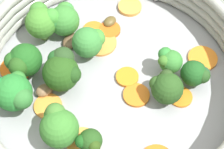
# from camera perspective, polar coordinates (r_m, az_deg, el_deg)

# --- Properties ---
(ground_plane) EXTENTS (4.00, 4.00, 0.00)m
(ground_plane) POSITION_cam_1_polar(r_m,az_deg,el_deg) (0.52, 0.00, -1.84)
(ground_plane) COLOR slate
(skillet) EXTENTS (0.34, 0.34, 0.02)m
(skillet) POSITION_cam_1_polar(r_m,az_deg,el_deg) (0.51, 0.00, -1.40)
(skillet) COLOR #939699
(skillet) RESTS_ON ground_plane
(skillet_rim_wall) EXTENTS (0.35, 0.35, 0.06)m
(skillet_rim_wall) POSITION_cam_1_polar(r_m,az_deg,el_deg) (0.48, 0.00, 0.92)
(skillet_rim_wall) COLOR #999B92
(skillet_rim_wall) RESTS_ON skillet
(carrot_slice_0) EXTENTS (0.04, 0.04, 0.01)m
(carrot_slice_0) POSITION_cam_1_polar(r_m,az_deg,el_deg) (0.59, 2.73, 10.25)
(carrot_slice_0) COLOR #F39A3E
(carrot_slice_0) RESTS_ON skillet
(carrot_slice_1) EXTENTS (0.06, 0.06, 0.00)m
(carrot_slice_1) POSITION_cam_1_polar(r_m,az_deg,el_deg) (0.53, -14.37, 0.92)
(carrot_slice_1) COLOR orange
(carrot_slice_1) RESTS_ON skillet
(carrot_slice_2) EXTENTS (0.04, 0.04, 0.00)m
(carrot_slice_2) POSITION_cam_1_polar(r_m,az_deg,el_deg) (0.50, 10.42, -3.38)
(carrot_slice_2) COLOR orange
(carrot_slice_2) RESTS_ON skillet
(carrot_slice_3) EXTENTS (0.03, 0.03, 0.00)m
(carrot_slice_3) POSITION_cam_1_polar(r_m,az_deg,el_deg) (0.56, -2.82, 6.77)
(carrot_slice_3) COLOR orange
(carrot_slice_3) RESTS_ON skillet
(carrot_slice_4) EXTENTS (0.05, 0.05, 0.01)m
(carrot_slice_4) POSITION_cam_1_polar(r_m,az_deg,el_deg) (0.46, -5.13, -10.04)
(carrot_slice_4) COLOR #EF983E
(carrot_slice_4) RESTS_ON skillet
(carrot_slice_5) EXTENTS (0.05, 0.05, 0.00)m
(carrot_slice_5) POSITION_cam_1_polar(r_m,az_deg,el_deg) (0.49, 3.72, -3.16)
(carrot_slice_5) COLOR orange
(carrot_slice_5) RESTS_ON skillet
(carrot_slice_6) EXTENTS (0.03, 0.03, 0.00)m
(carrot_slice_6) POSITION_cam_1_polar(r_m,az_deg,el_deg) (0.55, -0.34, 6.84)
(carrot_slice_6) COLOR #E05D18
(carrot_slice_6) RESTS_ON skillet
(carrot_slice_7) EXTENTS (0.06, 0.06, 0.00)m
(carrot_slice_7) POSITION_cam_1_polar(r_m,az_deg,el_deg) (0.54, -1.78, 4.86)
(carrot_slice_7) COLOR orange
(carrot_slice_7) RESTS_ON skillet
(carrot_slice_8) EXTENTS (0.04, 0.04, 0.00)m
(carrot_slice_8) POSITION_cam_1_polar(r_m,az_deg,el_deg) (0.49, -9.71, -4.75)
(carrot_slice_8) COLOR orange
(carrot_slice_8) RESTS_ON skillet
(carrot_slice_9) EXTENTS (0.05, 0.05, 0.00)m
(carrot_slice_9) POSITION_cam_1_polar(r_m,az_deg,el_deg) (0.54, 13.65, 2.43)
(carrot_slice_9) COLOR orange
(carrot_slice_9) RESTS_ON skillet
(carrot_slice_10) EXTENTS (0.03, 0.03, 0.01)m
(carrot_slice_10) POSITION_cam_1_polar(r_m,az_deg,el_deg) (0.51, 2.33, -0.40)
(carrot_slice_10) COLOR orange
(carrot_slice_10) RESTS_ON skillet
(broccoli_floret_0) EXTENTS (0.05, 0.05, 0.05)m
(broccoli_floret_0) POSITION_cam_1_polar(r_m,az_deg,el_deg) (0.53, -10.61, 8.07)
(broccoli_floret_0) COLOR olive
(broccoli_floret_0) RESTS_ON skillet
(broccoli_floret_1) EXTENTS (0.04, 0.03, 0.04)m
(broccoli_floret_1) POSITION_cam_1_polar(r_m,az_deg,el_deg) (0.50, 12.64, 0.11)
(broccoli_floret_1) COLOR #719559
(broccoli_floret_1) RESTS_ON skillet
(broccoli_floret_2) EXTENTS (0.04, 0.04, 0.05)m
(broccoli_floret_2) POSITION_cam_1_polar(r_m,az_deg,el_deg) (0.47, 8.21, -2.12)
(broccoli_floret_2) COLOR #7D945C
(broccoli_floret_2) RESTS_ON skillet
(broccoli_floret_3) EXTENTS (0.05, 0.05, 0.05)m
(broccoli_floret_3) POSITION_cam_1_polar(r_m,az_deg,el_deg) (0.44, -8.17, -7.71)
(broccoli_floret_3) COLOR #6EA35F
(broccoli_floret_3) RESTS_ON skillet
(broccoli_floret_4) EXTENTS (0.05, 0.05, 0.05)m
(broccoli_floret_4) POSITION_cam_1_polar(r_m,az_deg,el_deg) (0.50, -13.38, 1.99)
(broccoli_floret_4) COLOR #86A86F
(broccoli_floret_4) RESTS_ON skillet
(broccoli_floret_5) EXTENTS (0.05, 0.05, 0.05)m
(broccoli_floret_5) POSITION_cam_1_polar(r_m,az_deg,el_deg) (0.48, -7.67, 0.75)
(broccoli_floret_5) COLOR #6F984D
(broccoli_floret_5) RESTS_ON skillet
(broccoli_floret_6) EXTENTS (0.06, 0.05, 0.06)m
(broccoli_floret_6) POSITION_cam_1_polar(r_m,az_deg,el_deg) (0.47, -14.74, -2.63)
(broccoli_floret_6) COLOR #83A56D
(broccoli_floret_6) RESTS_ON skillet
(broccoli_floret_7) EXTENTS (0.03, 0.03, 0.04)m
(broccoli_floret_7) POSITION_cam_1_polar(r_m,az_deg,el_deg) (0.44, -3.49, -10.20)
(broccoli_floret_7) COLOR #6FA553
(broccoli_floret_7) RESTS_ON skillet
(broccoli_floret_8) EXTENTS (0.04, 0.05, 0.05)m
(broccoli_floret_8) POSITION_cam_1_polar(r_m,az_deg,el_deg) (0.54, -7.40, 8.47)
(broccoli_floret_8) COLOR #70944C
(broccoli_floret_8) RESTS_ON skillet
(broccoli_floret_9) EXTENTS (0.03, 0.03, 0.04)m
(broccoli_floret_9) POSITION_cam_1_polar(r_m,az_deg,el_deg) (0.50, 8.66, 2.18)
(broccoli_floret_9) COLOR #85B367
(broccoli_floret_9) RESTS_ON skillet
(broccoli_floret_10) EXTENTS (0.04, 0.04, 0.05)m
(broccoli_floret_10) POSITION_cam_1_polar(r_m,az_deg,el_deg) (0.51, -3.46, 5.05)
(broccoli_floret_10) COLOR #789551
(broccoli_floret_10) RESTS_ON skillet
(mushroom_piece_0) EXTENTS (0.02, 0.03, 0.01)m
(mushroom_piece_0) POSITION_cam_1_polar(r_m,az_deg,el_deg) (0.56, -0.33, 8.06)
(mushroom_piece_0) COLOR brown
(mushroom_piece_0) RESTS_ON skillet
(mushroom_piece_1) EXTENTS (0.02, 0.03, 0.01)m
(mushroom_piece_1) POSITION_cam_1_polar(r_m,az_deg,el_deg) (0.54, -6.24, 5.13)
(mushroom_piece_1) COLOR brown
(mushroom_piece_1) RESTS_ON skillet
(mushroom_piece_2) EXTENTS (0.03, 0.03, 0.01)m
(mushroom_piece_2) POSITION_cam_1_polar(r_m,az_deg,el_deg) (0.50, -10.29, -2.38)
(mushroom_piece_2) COLOR #886648
(mushroom_piece_2) RESTS_ON skillet
(mushroom_piece_3) EXTENTS (0.02, 0.03, 0.01)m
(mushroom_piece_3) POSITION_cam_1_polar(r_m,az_deg,el_deg) (0.47, -9.03, -7.28)
(mushroom_piece_3) COLOR brown
(mushroom_piece_3) RESTS_ON skillet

